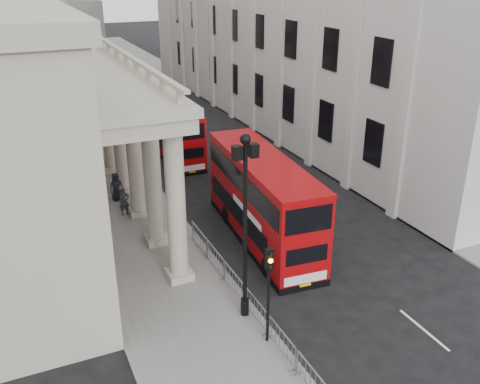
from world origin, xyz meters
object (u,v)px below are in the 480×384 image
at_px(bus_far, 172,129).
at_px(pedestrian_b, 94,205).
at_px(lamp_post_mid, 144,119).
at_px(traffic_light, 269,279).
at_px(bus_near, 263,198).
at_px(lamp_post_south, 245,217).
at_px(pedestrian_c, 116,187).
at_px(pedestrian_a, 124,201).
at_px(lamp_post_north, 98,76).

relative_size(bus_far, pedestrian_b, 6.44).
height_order(lamp_post_mid, traffic_light, lamp_post_mid).
relative_size(bus_near, pedestrian_b, 7.37).
bearing_deg(traffic_light, bus_near, 65.09).
relative_size(traffic_light, pedestrian_b, 2.79).
distance_m(lamp_post_south, pedestrian_c, 15.32).
bearing_deg(bus_far, lamp_post_south, -97.95).
relative_size(bus_near, pedestrian_a, 6.48).
distance_m(lamp_post_south, traffic_light, 2.71).
xyz_separation_m(traffic_light, pedestrian_a, (-2.60, 14.24, -2.11)).
bearing_deg(bus_far, lamp_post_north, 111.52).
height_order(traffic_light, pedestrian_a, traffic_light).
distance_m(traffic_light, pedestrian_b, 15.45).
distance_m(lamp_post_mid, lamp_post_north, 16.00).
xyz_separation_m(lamp_post_north, bus_far, (3.68, -10.15, -2.69)).
bearing_deg(bus_near, lamp_post_mid, 116.21).
relative_size(lamp_post_mid, lamp_post_north, 1.00).
relative_size(traffic_light, pedestrian_c, 2.30).
xyz_separation_m(lamp_post_mid, pedestrian_c, (-2.48, -1.39, -3.86)).
bearing_deg(bus_far, pedestrian_a, -121.11).
height_order(bus_far, pedestrian_a, bus_far).
bearing_deg(lamp_post_north, pedestrian_a, -97.22).
bearing_deg(bus_near, pedestrian_c, 131.61).
height_order(lamp_post_south, traffic_light, lamp_post_south).
distance_m(bus_far, pedestrian_c, 9.57).
height_order(lamp_post_mid, pedestrian_b, lamp_post_mid).
height_order(lamp_post_north, pedestrian_c, lamp_post_north).
distance_m(bus_far, pedestrian_a, 11.50).
height_order(lamp_post_mid, bus_far, lamp_post_mid).
bearing_deg(pedestrian_a, lamp_post_south, -84.58).
bearing_deg(pedestrian_c, bus_near, -59.76).
xyz_separation_m(lamp_post_mid, lamp_post_north, (0.00, 16.00, 0.00)).
relative_size(lamp_post_south, pedestrian_a, 4.75).
bearing_deg(pedestrian_b, bus_near, 146.29).
distance_m(lamp_post_mid, pedestrian_b, 6.74).
bearing_deg(lamp_post_north, bus_far, -70.09).
xyz_separation_m(lamp_post_south, pedestrian_b, (-4.24, 12.65, -4.02)).
distance_m(lamp_post_south, pedestrian_a, 13.08).
xyz_separation_m(lamp_post_mid, bus_near, (3.90, -9.84, -2.39)).
relative_size(traffic_light, bus_far, 0.43).
height_order(pedestrian_b, pedestrian_c, pedestrian_c).
height_order(lamp_post_south, lamp_post_north, same).
xyz_separation_m(lamp_post_mid, pedestrian_b, (-4.24, -3.35, -4.02)).
bearing_deg(bus_near, traffic_light, -110.32).
distance_m(lamp_post_north, traffic_light, 34.07).
xyz_separation_m(bus_near, pedestrian_c, (-6.37, 8.45, -1.47)).
height_order(lamp_post_north, bus_far, lamp_post_north).
bearing_deg(pedestrian_a, lamp_post_north, 76.62).
height_order(lamp_post_south, pedestrian_c, lamp_post_south).
bearing_deg(pedestrian_c, bus_far, 42.85).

